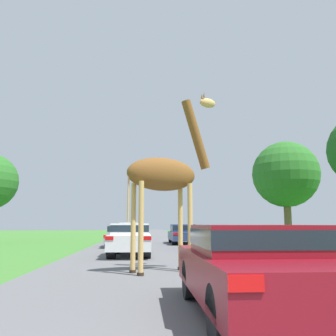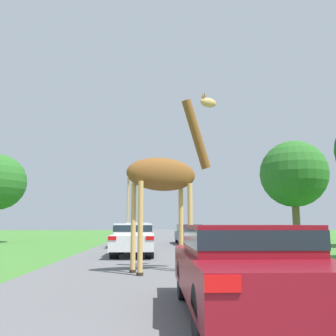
{
  "view_description": "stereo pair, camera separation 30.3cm",
  "coord_description": "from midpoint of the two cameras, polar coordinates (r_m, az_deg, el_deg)",
  "views": [
    {
      "loc": [
        -0.75,
        -1.37,
        1.33
      ],
      "look_at": [
        -0.05,
        8.79,
        2.95
      ],
      "focal_mm": 38.0,
      "sensor_mm": 36.0,
      "label": 1
    },
    {
      "loc": [
        -0.45,
        -1.39,
        1.33
      ],
      "look_at": [
        -0.05,
        8.79,
        2.95
      ],
      "focal_mm": 38.0,
      "sensor_mm": 36.0,
      "label": 2
    }
  ],
  "objects": [
    {
      "name": "giraffe_near_road",
      "position": [
        10.33,
        0.57,
        -1.08
      ],
      "size": [
        2.91,
        1.5,
        5.46
      ],
      "rotation": [
        0.0,
        0.0,
        -1.2
      ],
      "color": "tan",
      "rests_on": "ground"
    },
    {
      "name": "tree_right_cluster",
      "position": [
        31.86,
        19.78,
        -0.92
      ],
      "size": [
        5.6,
        5.6,
        8.35
      ],
      "color": "brown",
      "rests_on": "ground"
    },
    {
      "name": "car_lead_maroon",
      "position": [
        5.6,
        13.86,
        -15.02
      ],
      "size": [
        1.82,
        4.3,
        1.32
      ],
      "color": "maroon",
      "rests_on": "ground"
    },
    {
      "name": "car_far_ahead",
      "position": [
        21.95,
        -5.95,
        -10.62
      ],
      "size": [
        1.86,
        4.07,
        1.3
      ],
      "color": "gray",
      "rests_on": "ground"
    },
    {
      "name": "car_queue_right",
      "position": [
        28.56,
        -4.54,
        -10.09
      ],
      "size": [
        1.91,
        4.45,
        1.47
      ],
      "color": "silver",
      "rests_on": "ground"
    },
    {
      "name": "car_verge_right",
      "position": [
        15.56,
        -4.91,
        -11.15
      ],
      "size": [
        1.72,
        4.01,
        1.36
      ],
      "color": "silver",
      "rests_on": "ground"
    },
    {
      "name": "car_queue_left",
      "position": [
        19.36,
        8.38,
        -10.75
      ],
      "size": [
        1.96,
        4.65,
        1.3
      ],
      "color": "black",
      "rests_on": "ground"
    },
    {
      "name": "car_rear_follower",
      "position": [
        25.07,
        3.74,
        -10.4
      ],
      "size": [
        1.72,
        4.82,
        1.32
      ],
      "color": "navy",
      "rests_on": "ground"
    },
    {
      "name": "road",
      "position": [
        31.42,
        -1.17,
        -11.42
      ],
      "size": [
        7.83,
        120.0,
        0.0
      ],
      "color": "#5B5B5E",
      "rests_on": "ground"
    }
  ]
}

